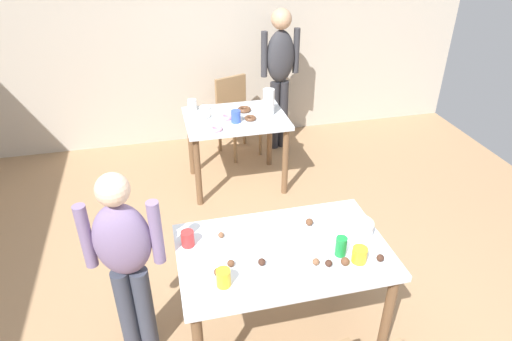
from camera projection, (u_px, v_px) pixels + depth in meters
ground_plane at (275, 341)px, 3.00m from camera, size 6.40×6.40×0.00m
wall_back at (201, 30)px, 5.01m from camera, size 6.40×0.10×2.60m
dining_table_near at (283, 261)px, 2.72m from camera, size 1.25×0.78×0.75m
dining_table_far at (236, 128)px, 4.38m from camera, size 0.97×0.71×0.75m
chair_far_table at (236, 111)px, 5.07m from camera, size 0.51×0.51×0.87m
person_girl_near at (126, 257)px, 2.55m from camera, size 0.46×0.24×1.34m
person_adult_far at (280, 68)px, 4.92m from camera, size 0.46×0.24×1.60m
mixing_bowl at (358, 228)px, 2.77m from camera, size 0.18×0.18×0.08m
soda_can at (341, 246)px, 2.59m from camera, size 0.07×0.07×0.12m
fork_near at (282, 255)px, 2.61m from camera, size 0.17×0.02×0.01m
cup_near_0 at (188, 239)px, 2.67m from camera, size 0.08×0.08×0.10m
cup_near_1 at (360, 255)px, 2.55m from camera, size 0.09×0.09×0.09m
cup_near_2 at (223, 278)px, 2.39m from camera, size 0.08×0.08×0.10m
cake_ball_0 at (231, 263)px, 2.53m from camera, size 0.04×0.04×0.04m
cake_ball_1 at (309, 222)px, 2.85m from camera, size 0.05×0.05×0.05m
cake_ball_2 at (345, 261)px, 2.54m from camera, size 0.05×0.05×0.05m
cake_ball_3 at (221, 235)px, 2.75m from camera, size 0.04×0.04×0.04m
cake_ball_4 at (316, 262)px, 2.54m from camera, size 0.04×0.04×0.04m
cake_ball_5 at (380, 258)px, 2.57m from camera, size 0.04×0.04×0.04m
cake_ball_6 at (262, 262)px, 2.54m from camera, size 0.04×0.04×0.04m
cake_ball_7 at (218, 272)px, 2.46m from camera, size 0.05×0.05×0.05m
cake_ball_8 at (329, 263)px, 2.53m from camera, size 0.04×0.04×0.04m
pitcher_far at (269, 102)px, 4.31m from camera, size 0.11×0.11×0.25m
cup_far_0 at (236, 116)px, 4.18m from camera, size 0.09×0.09×0.12m
cup_far_1 at (192, 105)px, 4.42m from camera, size 0.09×0.09×0.11m
donut_far_0 at (227, 117)px, 4.27m from camera, size 0.12×0.12×0.04m
donut_far_1 at (216, 129)px, 4.05m from camera, size 0.11×0.11×0.03m
donut_far_2 at (244, 109)px, 4.42m from camera, size 0.13×0.13×0.04m
donut_far_3 at (204, 108)px, 4.47m from camera, size 0.11×0.11×0.03m
donut_far_4 at (250, 118)px, 4.25m from camera, size 0.11×0.11×0.03m
donut_far_5 at (204, 115)px, 4.31m from camera, size 0.13×0.13×0.04m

